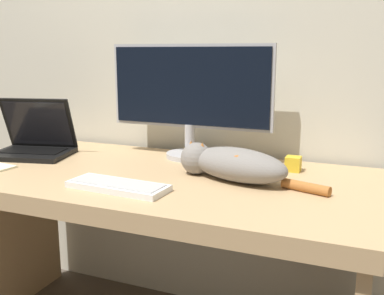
{
  "coord_description": "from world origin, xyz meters",
  "views": [
    {
      "loc": [
        0.74,
        -1.01,
        1.16
      ],
      "look_at": [
        0.18,
        0.35,
        0.85
      ],
      "focal_mm": 42.0,
      "sensor_mm": 36.0,
      "label": 1
    }
  ],
  "objects_px": {
    "monitor": "(190,95)",
    "laptop": "(34,144)",
    "cat": "(232,163)",
    "external_keyboard": "(118,186)"
  },
  "relations": [
    {
      "from": "laptop",
      "to": "external_keyboard",
      "type": "xyz_separation_m",
      "value": [
        0.58,
        -0.28,
        -0.04
      ]
    },
    {
      "from": "monitor",
      "to": "laptop",
      "type": "bearing_deg",
      "value": -161.36
    },
    {
      "from": "monitor",
      "to": "external_keyboard",
      "type": "relative_size",
      "value": 2.03
    },
    {
      "from": "laptop",
      "to": "external_keyboard",
      "type": "height_order",
      "value": "laptop"
    },
    {
      "from": "monitor",
      "to": "cat",
      "type": "bearing_deg",
      "value": -43.77
    },
    {
      "from": "monitor",
      "to": "cat",
      "type": "height_order",
      "value": "monitor"
    },
    {
      "from": "laptop",
      "to": "cat",
      "type": "xyz_separation_m",
      "value": [
        0.89,
        -0.04,
        0.01
      ]
    },
    {
      "from": "monitor",
      "to": "external_keyboard",
      "type": "xyz_separation_m",
      "value": [
        -0.04,
        -0.49,
        -0.25
      ]
    },
    {
      "from": "monitor",
      "to": "cat",
      "type": "relative_size",
      "value": 1.29
    },
    {
      "from": "laptop",
      "to": "cat",
      "type": "bearing_deg",
      "value": -15.86
    }
  ]
}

